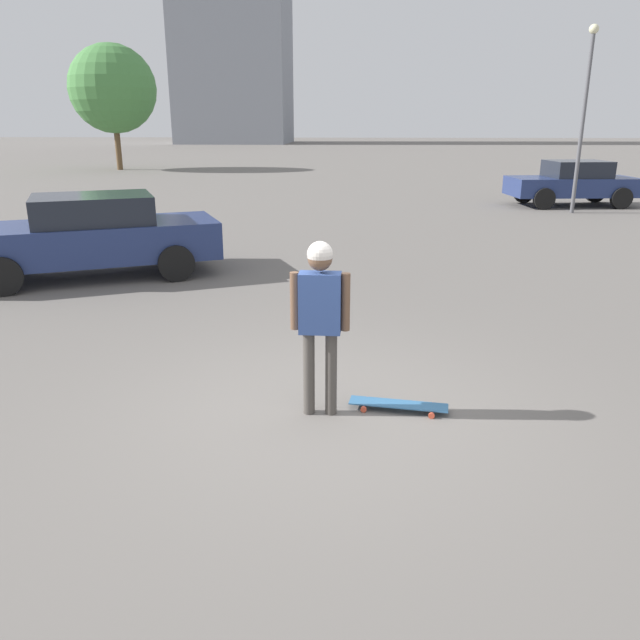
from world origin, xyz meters
The scene contains 7 objects.
ground_plane centered at (0.00, 0.00, 0.00)m, with size 220.00×220.00×0.00m, color slate.
person centered at (0.00, 0.00, 1.10)m, with size 0.24×0.57×1.72m.
skateboard centered at (-0.11, 0.78, 0.06)m, with size 0.37×1.00×0.07m.
car_parked_near centered at (-5.45, -4.53, 0.78)m, with size 3.46×4.89×1.50m.
car_parked_far centered at (-16.42, 7.65, 0.78)m, with size 2.37×4.37×1.50m.
tree_distant centered at (-31.93, -13.87, 4.55)m, with size 4.97×4.97×7.04m.
lamp_post centered at (-14.65, 7.13, 3.22)m, with size 0.28×0.28×5.46m.
Camera 1 is at (5.61, 0.33, 2.76)m, focal length 35.00 mm.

